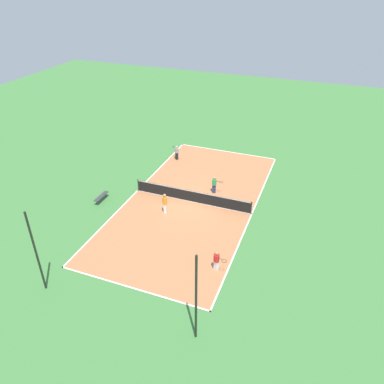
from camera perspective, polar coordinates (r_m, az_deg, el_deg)
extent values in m
plane|color=#3D7538|center=(29.73, 0.00, -1.48)|extent=(80.00, 80.00, 0.00)
cube|color=#AD6B42|center=(29.72, 0.00, -1.46)|extent=(9.79, 19.94, 0.02)
cube|color=white|center=(28.64, 9.11, -3.30)|extent=(0.10, 19.94, 0.00)
cube|color=white|center=(31.51, -8.26, 0.28)|extent=(0.10, 19.94, 0.00)
cube|color=white|center=(38.00, 5.37, 6.17)|extent=(9.79, 0.10, 0.00)
cube|color=white|center=(22.78, -9.21, -14.19)|extent=(9.79, 0.10, 0.00)
cube|color=white|center=(29.71, 0.00, -1.45)|extent=(9.79, 0.10, 0.00)
cylinder|color=black|center=(28.37, 9.00, -2.40)|extent=(0.10, 0.10, 1.03)
cylinder|color=black|center=(31.20, -8.17, 1.06)|extent=(0.10, 0.10, 1.03)
cube|color=black|center=(29.45, 0.00, -0.64)|extent=(9.49, 0.03, 0.98)
cube|color=white|center=(29.21, 0.00, 0.13)|extent=(9.49, 0.04, 0.06)
cube|color=#333338|center=(30.47, -13.66, -0.63)|extent=(0.36, 1.62, 0.04)
cylinder|color=#4C4C51|center=(31.04, -12.96, -0.37)|extent=(0.08, 0.08, 0.41)
cylinder|color=#4C4C51|center=(30.14, -14.28, -1.61)|extent=(0.08, 0.08, 0.41)
cube|color=white|center=(28.25, -4.12, -2.46)|extent=(0.26, 0.30, 0.83)
cylinder|color=orange|center=(27.86, -4.18, -1.26)|extent=(0.45, 0.45, 0.58)
sphere|color=#A87A56|center=(27.64, -4.21, -0.54)|extent=(0.25, 0.25, 0.25)
cube|color=navy|center=(30.71, 3.38, 0.51)|extent=(0.25, 0.20, 0.74)
cylinder|color=green|center=(30.39, 3.41, 1.53)|extent=(0.36, 0.36, 0.52)
sphere|color=#A87A56|center=(30.21, 3.44, 2.14)|extent=(0.22, 0.22, 0.22)
cylinder|color=#262626|center=(30.25, 4.00, 1.63)|extent=(0.28, 0.03, 0.03)
torus|color=black|center=(30.18, 4.50, 1.53)|extent=(0.31, 0.31, 0.02)
cube|color=white|center=(23.39, 3.70, -11.07)|extent=(0.31, 0.29, 0.70)
cylinder|color=red|center=(22.99, 3.75, -9.97)|extent=(0.48, 0.48, 0.49)
sphere|color=#A87A56|center=(22.76, 3.78, -9.30)|extent=(0.21, 0.21, 0.21)
cylinder|color=#262626|center=(22.76, 4.38, -10.10)|extent=(0.27, 0.14, 0.03)
torus|color=black|center=(22.63, 4.92, -10.43)|extent=(0.40, 0.40, 0.02)
cube|color=black|center=(36.12, -2.33, 5.51)|extent=(0.32, 0.31, 0.70)
cylinder|color=gray|center=(35.87, -2.35, 6.37)|extent=(0.50, 0.50, 0.49)
sphere|color=tan|center=(35.72, -2.36, 6.88)|extent=(0.21, 0.21, 0.21)
cylinder|color=#262626|center=(36.07, -2.61, 6.73)|extent=(0.24, 0.19, 0.03)
torus|color=black|center=(36.29, -2.83, 6.89)|extent=(0.43, 0.43, 0.02)
sphere|color=#CCE033|center=(30.50, -2.18, -0.44)|extent=(0.07, 0.07, 0.07)
sphere|color=#CCE033|center=(35.16, -3.55, 4.12)|extent=(0.07, 0.07, 0.07)
cylinder|color=black|center=(18.28, 0.62, -16.01)|extent=(0.12, 0.12, 5.38)
cylinder|color=black|center=(22.36, -22.68, -8.50)|extent=(0.12, 0.12, 5.38)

